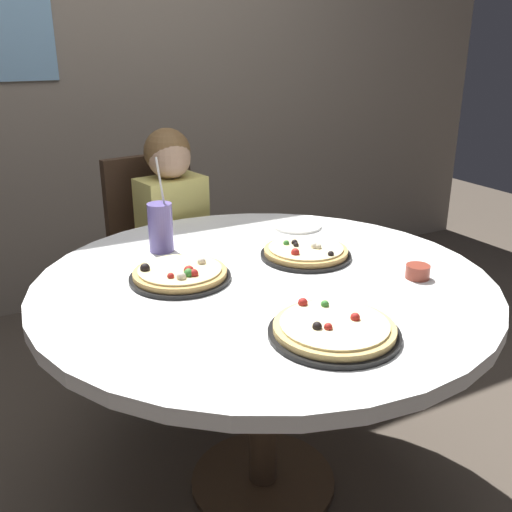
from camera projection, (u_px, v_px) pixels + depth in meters
The scene contains 11 objects.
ground_plane at pixel (263, 482), 1.94m from camera, with size 8.00×8.00×0.00m, color #4C4238.
wall_with_window at pixel (94, 29), 2.93m from camera, with size 5.20×0.14×2.90m.
dining_table at pixel (264, 304), 1.71m from camera, with size 1.33×1.33×0.75m.
chair_wooden at pixel (163, 255), 2.48m from camera, with size 0.46×0.46×0.95m.
diner_child at pixel (184, 278), 2.36m from camera, with size 0.31×0.43×1.08m.
pizza_veggie at pixel (306, 252), 1.83m from camera, with size 0.29×0.29×0.05m.
pizza_cheese at pixel (334, 329), 1.34m from camera, with size 0.31×0.31×0.05m.
pizza_pepperoni at pixel (180, 274), 1.66m from camera, with size 0.29×0.29×0.05m.
soda_cup at pixel (161, 227), 1.86m from camera, with size 0.08×0.08×0.31m.
sauce_bowl at pixel (418, 272), 1.67m from camera, with size 0.07×0.07×0.04m, color brown.
plate_small at pixel (297, 226), 2.13m from camera, with size 0.18×0.18×0.01m, color white.
Camera 1 is at (-0.74, -1.36, 1.40)m, focal length 40.37 mm.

